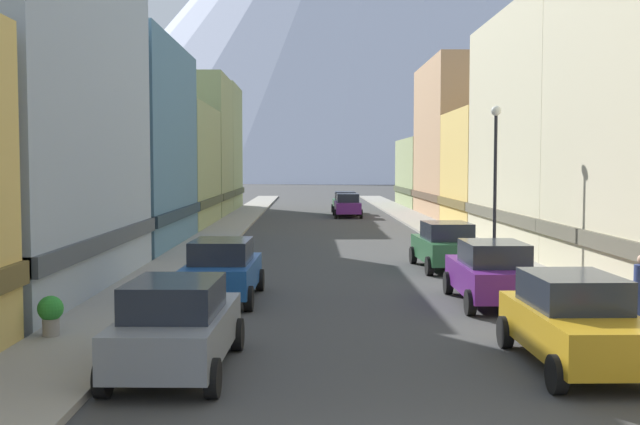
{
  "coord_description": "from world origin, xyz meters",
  "views": [
    {
      "loc": [
        -1.33,
        -8.59,
        3.89
      ],
      "look_at": [
        -0.71,
        32.55,
        1.34
      ],
      "focal_mm": 42.74,
      "sensor_mm": 36.0,
      "label": 1
    }
  ],
  "objects": [
    {
      "name": "storefront_left_3",
      "position": [
        -11.38,
        39.58,
        3.67
      ],
      "size": [
        8.06,
        11.3,
        7.63
      ],
      "color": "#8C9966",
      "rests_on": "ground"
    },
    {
      "name": "sidewalk_right",
      "position": [
        6.25,
        35.0,
        0.07
      ],
      "size": [
        2.5,
        100.0,
        0.15
      ],
      "primitive_type": "cube",
      "color": "gray",
      "rests_on": "ground"
    },
    {
      "name": "car_left_0",
      "position": [
        -3.8,
        5.56,
        0.9
      ],
      "size": [
        2.19,
        4.46,
        1.78
      ],
      "color": "slate",
      "rests_on": "ground"
    },
    {
      "name": "car_right_1",
      "position": [
        3.8,
        12.47,
        0.9
      ],
      "size": [
        2.1,
        4.42,
        1.78
      ],
      "color": "#591E72",
      "rests_on": "ground"
    },
    {
      "name": "storefront_right_2",
      "position": [
        12.13,
        26.79,
        5.32
      ],
      "size": [
        9.56,
        13.01,
        10.98
      ],
      "color": "beige",
      "rests_on": "ground"
    },
    {
      "name": "sidewalk_left",
      "position": [
        -6.25,
        35.0,
        0.07
      ],
      "size": [
        2.5,
        100.0,
        0.15
      ],
      "primitive_type": "cube",
      "color": "gray",
      "rests_on": "ground"
    },
    {
      "name": "storefront_right_3",
      "position": [
        10.81,
        37.93,
        3.48
      ],
      "size": [
        6.92,
        8.9,
        7.24
      ],
      "color": "#D8B259",
      "rests_on": "ground"
    },
    {
      "name": "car_right_0",
      "position": [
        3.8,
        5.81,
        0.9
      ],
      "size": [
        2.09,
        4.41,
        1.78
      ],
      "color": "#B28419",
      "rests_on": "ground"
    },
    {
      "name": "car_right_2",
      "position": [
        3.8,
        19.68,
        0.9
      ],
      "size": [
        2.2,
        4.46,
        1.78
      ],
      "color": "#265933",
      "rests_on": "ground"
    },
    {
      "name": "storefront_left_4",
      "position": [
        -11.76,
        49.8,
        5.15
      ],
      "size": [
        8.82,
        8.35,
        10.64
      ],
      "color": "#8C9966",
      "rests_on": "ground"
    },
    {
      "name": "potted_plant_0",
      "position": [
        -7.0,
        8.03,
        0.66
      ],
      "size": [
        0.56,
        0.56,
        0.89
      ],
      "color": "gray",
      "rests_on": "sidewalk_left"
    },
    {
      "name": "storefront_left_2",
      "position": [
        -11.19,
        27.77,
        4.68
      ],
      "size": [
        7.69,
        11.94,
        9.69
      ],
      "color": "slate",
      "rests_on": "ground"
    },
    {
      "name": "car_driving_1",
      "position": [
        1.6,
        52.67,
        0.9
      ],
      "size": [
        2.06,
        4.4,
        1.78
      ],
      "color": "#265933",
      "rests_on": "ground"
    },
    {
      "name": "car_driving_0",
      "position": [
        1.6,
        48.48,
        0.9
      ],
      "size": [
        2.06,
        4.4,
        1.78
      ],
      "color": "#591E72",
      "rests_on": "ground"
    },
    {
      "name": "storefront_left_5",
      "position": [
        -11.55,
        58.5,
        5.24
      ],
      "size": [
        8.4,
        8.84,
        10.83
      ],
      "color": "#8C9966",
      "rests_on": "ground"
    },
    {
      "name": "car_left_1",
      "position": [
        -3.8,
        13.17,
        0.9
      ],
      "size": [
        2.17,
        4.45,
        1.78
      ],
      "color": "#19478C",
      "rests_on": "ground"
    },
    {
      "name": "streetlamp_right",
      "position": [
        5.35,
        18.53,
        3.99
      ],
      "size": [
        0.36,
        0.36,
        5.86
      ],
      "color": "black",
      "rests_on": "sidewalk_right"
    },
    {
      "name": "trash_bin_right",
      "position": [
        6.35,
        9.13,
        0.64
      ],
      "size": [
        0.59,
        0.59,
        0.98
      ],
      "color": "#4C5156",
      "rests_on": "sidewalk_right"
    },
    {
      "name": "storefront_right_4",
      "position": [
        10.88,
        48.9,
        5.62
      ],
      "size": [
        7.05,
        12.91,
        11.61
      ],
      "color": "tan",
      "rests_on": "ground"
    },
    {
      "name": "storefront_right_5",
      "position": [
        10.53,
        62.26,
        3.06
      ],
      "size": [
        6.36,
        13.08,
        6.35
      ],
      "color": "#8C9966",
      "rests_on": "ground"
    }
  ]
}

